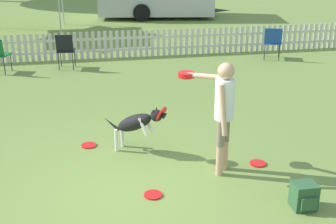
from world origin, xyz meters
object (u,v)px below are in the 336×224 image
at_px(handler_person, 222,105).
at_px(frisbee_near_handler, 258,163).
at_px(folding_chair_blue_left, 273,40).
at_px(leaping_dog, 137,122).
at_px(frisbee_midfield, 89,145).
at_px(backpack_on_grass, 304,196).
at_px(folding_chair_center, 65,48).
at_px(frisbee_near_dog, 153,195).

relative_size(handler_person, frisbee_near_handler, 6.71).
bearing_deg(folding_chair_blue_left, leaping_dog, 71.52).
relative_size(frisbee_midfield, backpack_on_grass, 0.71).
distance_m(handler_person, folding_chair_blue_left, 6.83).
distance_m(frisbee_near_handler, folding_chair_center, 6.65).
height_order(frisbee_near_dog, backpack_on_grass, backpack_on_grass).
bearing_deg(backpack_on_grass, folding_chair_blue_left, 71.04).
xyz_separation_m(leaping_dog, frisbee_near_dog, (0.04, -1.35, -0.52)).
xyz_separation_m(frisbee_near_dog, frisbee_midfield, (-0.82, 1.75, 0.00)).
distance_m(leaping_dog, folding_chair_center, 5.33).
distance_m(folding_chair_blue_left, folding_chair_center, 5.59).
height_order(frisbee_near_handler, frisbee_near_dog, same).
xyz_separation_m(frisbee_midfield, backpack_on_grass, (2.69, -2.39, 0.16)).
height_order(handler_person, frisbee_near_handler, handler_person).
relative_size(handler_person, frisbee_midfield, 6.71).
bearing_deg(folding_chair_blue_left, backpack_on_grass, 92.82).
bearing_deg(frisbee_near_dog, frisbee_near_handler, 19.65).
height_order(leaping_dog, frisbee_midfield, leaping_dog).
bearing_deg(folding_chair_center, handler_person, 118.39).
distance_m(handler_person, folding_chair_center, 6.46).
bearing_deg(backpack_on_grass, leaping_dog, 133.92).
xyz_separation_m(frisbee_midfield, folding_chair_center, (-0.45, 4.78, 0.55)).
bearing_deg(frisbee_midfield, folding_chair_center, 95.33).
xyz_separation_m(handler_person, frisbee_near_dog, (-1.08, -0.52, -1.05)).
height_order(handler_person, frisbee_near_dog, handler_person).
height_order(leaping_dog, frisbee_near_handler, leaping_dog).
distance_m(frisbee_near_dog, folding_chair_blue_left, 7.83).
relative_size(frisbee_near_dog, folding_chair_blue_left, 0.28).
bearing_deg(folding_chair_blue_left, frisbee_near_dog, 78.14).
height_order(frisbee_near_handler, frisbee_midfield, same).
xyz_separation_m(leaping_dog, backpack_on_grass, (1.91, -1.99, -0.36)).
xyz_separation_m(frisbee_near_handler, frisbee_midfield, (-2.55, 1.13, 0.00)).
bearing_deg(frisbee_near_dog, leaping_dog, 91.75).
xyz_separation_m(folding_chair_blue_left, folding_chair_center, (-5.59, 0.03, 0.02)).
bearing_deg(folding_chair_center, frisbee_near_dog, 108.06).
height_order(frisbee_near_dog, frisbee_midfield, same).
bearing_deg(leaping_dog, handler_person, 90.49).
height_order(leaping_dog, folding_chair_blue_left, folding_chair_blue_left).
xyz_separation_m(handler_person, folding_chair_blue_left, (3.25, 5.98, -0.52)).
height_order(folding_chair_blue_left, folding_chair_center, folding_chair_center).
xyz_separation_m(backpack_on_grass, folding_chair_center, (-3.14, 7.17, 0.39)).
distance_m(frisbee_midfield, folding_chair_center, 4.83).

